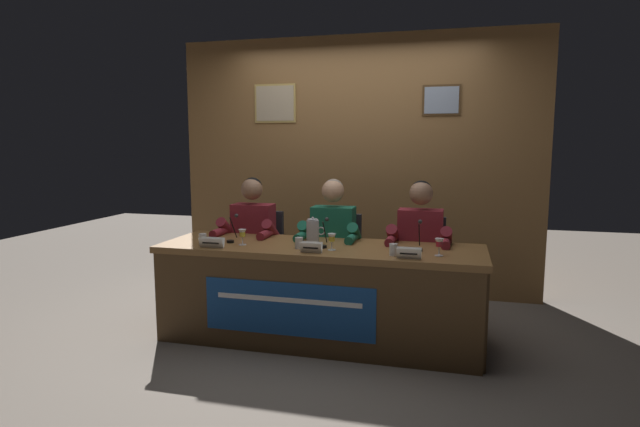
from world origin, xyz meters
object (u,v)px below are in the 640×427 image
at_px(nameplate_left, 212,243).
at_px(panelist_center, 331,241).
at_px(microphone_center, 324,237).
at_px(panelist_right, 419,245).
at_px(water_cup_left, 203,239).
at_px(water_cup_center, 299,244).
at_px(chair_center, 336,267).
at_px(juice_glass_right, 439,244).
at_px(water_cup_right, 394,250).
at_px(microphone_left, 232,233).
at_px(panelist_left, 250,237).
at_px(nameplate_right, 409,253).
at_px(water_pitcher_central, 313,231).
at_px(chair_left, 259,263).
at_px(chair_right, 420,273).
at_px(microphone_right, 419,240).
at_px(juice_glass_center, 332,239).
at_px(nameplate_center, 311,247).
at_px(juice_glass_left, 242,234).
at_px(conference_table, 316,280).

height_order(nameplate_left, panelist_center, panelist_center).
relative_size(microphone_center, panelist_right, 0.17).
relative_size(water_cup_left, water_cup_center, 1.00).
height_order(nameplate_left, chair_center, chair_center).
bearing_deg(water_cup_center, juice_glass_right, 0.80).
xyz_separation_m(water_cup_center, water_cup_right, (0.71, -0.06, 0.00)).
xyz_separation_m(microphone_left, juice_glass_right, (1.62, -0.11, 0.01)).
relative_size(panelist_left, panelist_center, 1.00).
bearing_deg(water_cup_right, nameplate_right, -36.90).
height_order(panelist_center, water_pitcher_central, panelist_center).
bearing_deg(chair_left, juice_glass_right, -23.46).
bearing_deg(chair_left, panelist_left, -90.00).
distance_m(chair_right, microphone_right, 0.67).
relative_size(chair_left, nameplate_right, 5.42).
bearing_deg(juice_glass_center, microphone_left, 172.16).
bearing_deg(panelist_center, water_cup_center, -103.04).
distance_m(microphone_left, microphone_center, 0.76).
bearing_deg(nameplate_center, water_cup_left, 174.22).
relative_size(chair_center, microphone_right, 4.21).
bearing_deg(water_cup_center, nameplate_left, -168.09).
bearing_deg(juice_glass_left, panelist_left, 106.11).
bearing_deg(nameplate_center, juice_glass_left, 166.13).
bearing_deg(chair_right, microphone_right, -88.03).
xyz_separation_m(conference_table, juice_glass_left, (-0.59, -0.03, 0.34)).
bearing_deg(panelist_center, water_pitcher_central, -106.10).
distance_m(microphone_left, water_pitcher_central, 0.65).
height_order(conference_table, microphone_center, microphone_center).
height_order(water_cup_left, microphone_right, microphone_right).
height_order(nameplate_center, panelist_right, panelist_right).
bearing_deg(microphone_center, juice_glass_right, -6.73).
bearing_deg(panelist_left, chair_left, 90.00).
bearing_deg(panelist_left, water_cup_left, -106.89).
xyz_separation_m(nameplate_center, microphone_center, (0.04, 0.23, 0.03)).
bearing_deg(panelist_left, nameplate_left, -93.18).
relative_size(chair_left, nameplate_left, 4.72).
height_order(conference_table, water_cup_right, water_cup_right).
xyz_separation_m(panelist_center, juice_glass_right, (0.90, -0.51, 0.12)).
bearing_deg(water_cup_right, chair_left, 149.51).
bearing_deg(microphone_center, water_cup_center, -145.02).
relative_size(chair_right, nameplate_right, 5.42).
relative_size(panelist_center, water_pitcher_central, 5.90).
xyz_separation_m(panelist_left, nameplate_left, (-0.04, -0.66, 0.07)).
relative_size(panelist_center, microphone_right, 5.73).
bearing_deg(water_cup_center, juice_glass_center, 2.84).
bearing_deg(water_pitcher_central, microphone_right, -4.73).
bearing_deg(chair_right, panelist_left, -172.23).
height_order(water_cup_left, chair_right, chair_right).
bearing_deg(juice_glass_center, nameplate_center, -132.72).
bearing_deg(microphone_right, panelist_center, 155.11).
distance_m(conference_table, nameplate_left, 0.84).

